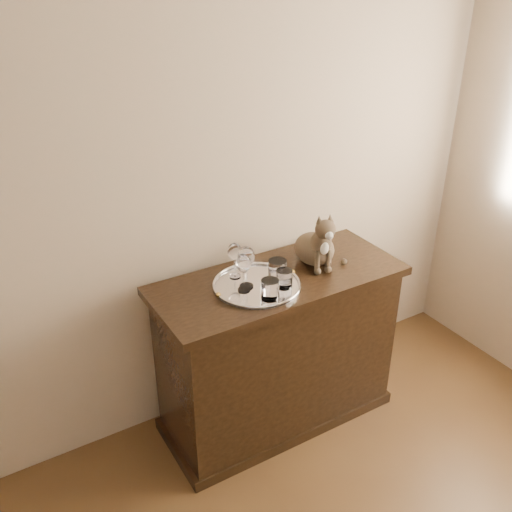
{
  "coord_description": "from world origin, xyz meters",
  "views": [
    {
      "loc": [
        -0.67,
        0.03,
        2.18
      ],
      "look_at": [
        0.48,
        1.95,
        0.99
      ],
      "focal_mm": 40.0,
      "sensor_mm": 36.0,
      "label": 1
    }
  ],
  "objects_px": {
    "wine_glass_c": "(244,273)",
    "tumbler_a": "(284,279)",
    "tumbler_b": "(270,289)",
    "tray": "(257,286)",
    "wine_glass_d": "(246,267)",
    "sideboard": "(277,350)",
    "tumbler_c": "(277,270)",
    "cat": "(315,235)",
    "wine_glass_b": "(235,260)"
  },
  "relations": [
    {
      "from": "tumbler_a",
      "to": "tumbler_c",
      "type": "xyz_separation_m",
      "value": [
        0.01,
        0.07,
        0.01
      ]
    },
    {
      "from": "sideboard",
      "to": "tray",
      "type": "distance_m",
      "value": 0.45
    },
    {
      "from": "tumbler_b",
      "to": "tumbler_c",
      "type": "distance_m",
      "value": 0.17
    },
    {
      "from": "sideboard",
      "to": "wine_glass_d",
      "type": "distance_m",
      "value": 0.56
    },
    {
      "from": "sideboard",
      "to": "tray",
      "type": "xyz_separation_m",
      "value": [
        -0.13,
        -0.02,
        0.43
      ]
    },
    {
      "from": "tumbler_c",
      "to": "cat",
      "type": "relative_size",
      "value": 0.33
    },
    {
      "from": "wine_glass_d",
      "to": "tumbler_b",
      "type": "xyz_separation_m",
      "value": [
        0.04,
        -0.14,
        -0.06
      ]
    },
    {
      "from": "sideboard",
      "to": "tumbler_c",
      "type": "bearing_deg",
      "value": -137.83
    },
    {
      "from": "tumbler_a",
      "to": "cat",
      "type": "bearing_deg",
      "value": 27.08
    },
    {
      "from": "sideboard",
      "to": "wine_glass_d",
      "type": "bearing_deg",
      "value": -177.25
    },
    {
      "from": "wine_glass_c",
      "to": "tumbler_b",
      "type": "bearing_deg",
      "value": -61.55
    },
    {
      "from": "sideboard",
      "to": "tumbler_a",
      "type": "bearing_deg",
      "value": -110.52
    },
    {
      "from": "wine_glass_b",
      "to": "tumbler_b",
      "type": "distance_m",
      "value": 0.25
    },
    {
      "from": "sideboard",
      "to": "cat",
      "type": "distance_m",
      "value": 0.61
    },
    {
      "from": "tumbler_a",
      "to": "sideboard",
      "type": "bearing_deg",
      "value": 69.48
    },
    {
      "from": "tumbler_a",
      "to": "tumbler_b",
      "type": "xyz_separation_m",
      "value": [
        -0.11,
        -0.05,
        0.0
      ]
    },
    {
      "from": "wine_glass_d",
      "to": "cat",
      "type": "height_order",
      "value": "cat"
    },
    {
      "from": "sideboard",
      "to": "tumbler_a",
      "type": "height_order",
      "value": "tumbler_a"
    },
    {
      "from": "wine_glass_c",
      "to": "wine_glass_d",
      "type": "distance_m",
      "value": 0.03
    },
    {
      "from": "sideboard",
      "to": "wine_glass_d",
      "type": "relative_size",
      "value": 6.0
    },
    {
      "from": "tray",
      "to": "wine_glass_b",
      "type": "relative_size",
      "value": 2.34
    },
    {
      "from": "tumbler_a",
      "to": "tray",
      "type": "bearing_deg",
      "value": 142.43
    },
    {
      "from": "wine_glass_d",
      "to": "tumbler_a",
      "type": "height_order",
      "value": "wine_glass_d"
    },
    {
      "from": "tumbler_b",
      "to": "cat",
      "type": "distance_m",
      "value": 0.42
    },
    {
      "from": "sideboard",
      "to": "wine_glass_d",
      "type": "height_order",
      "value": "wine_glass_d"
    },
    {
      "from": "tumbler_a",
      "to": "tumbler_b",
      "type": "bearing_deg",
      "value": -154.87
    },
    {
      "from": "wine_glass_d",
      "to": "tumbler_c",
      "type": "height_order",
      "value": "wine_glass_d"
    },
    {
      "from": "wine_glass_b",
      "to": "cat",
      "type": "height_order",
      "value": "cat"
    },
    {
      "from": "wine_glass_c",
      "to": "cat",
      "type": "bearing_deg",
      "value": 8.73
    },
    {
      "from": "tray",
      "to": "tumbler_b",
      "type": "height_order",
      "value": "tumbler_b"
    },
    {
      "from": "wine_glass_d",
      "to": "tumbler_a",
      "type": "xyz_separation_m",
      "value": [
        0.14,
        -0.09,
        -0.06
      ]
    },
    {
      "from": "sideboard",
      "to": "wine_glass_d",
      "type": "xyz_separation_m",
      "value": [
        -0.18,
        -0.01,
        0.53
      ]
    },
    {
      "from": "tumbler_b",
      "to": "tray",
      "type": "bearing_deg",
      "value": 86.04
    },
    {
      "from": "sideboard",
      "to": "wine_glass_b",
      "type": "xyz_separation_m",
      "value": [
        -0.18,
        0.1,
        0.52
      ]
    },
    {
      "from": "tray",
      "to": "tumbler_c",
      "type": "distance_m",
      "value": 0.12
    },
    {
      "from": "tumbler_a",
      "to": "tumbler_c",
      "type": "relative_size",
      "value": 0.88
    },
    {
      "from": "wine_glass_c",
      "to": "wine_glass_d",
      "type": "height_order",
      "value": "wine_glass_d"
    },
    {
      "from": "wine_glass_b",
      "to": "tumbler_a",
      "type": "relative_size",
      "value": 2.04
    },
    {
      "from": "tumbler_b",
      "to": "tumbler_c",
      "type": "relative_size",
      "value": 0.94
    },
    {
      "from": "wine_glass_c",
      "to": "tumbler_a",
      "type": "xyz_separation_m",
      "value": [
        0.17,
        -0.07,
        -0.05
      ]
    },
    {
      "from": "wine_glass_c",
      "to": "cat",
      "type": "xyz_separation_m",
      "value": [
        0.43,
        0.07,
        0.05
      ]
    },
    {
      "from": "tumbler_a",
      "to": "tumbler_b",
      "type": "distance_m",
      "value": 0.12
    },
    {
      "from": "wine_glass_d",
      "to": "cat",
      "type": "relative_size",
      "value": 0.69
    },
    {
      "from": "wine_glass_d",
      "to": "tumbler_c",
      "type": "relative_size",
      "value": 2.11
    },
    {
      "from": "tumbler_b",
      "to": "tumbler_c",
      "type": "height_order",
      "value": "tumbler_c"
    },
    {
      "from": "wine_glass_c",
      "to": "tumbler_a",
      "type": "relative_size",
      "value": 2.12
    },
    {
      "from": "tray",
      "to": "tumbler_c",
      "type": "height_order",
      "value": "tumbler_c"
    },
    {
      "from": "tumbler_a",
      "to": "tumbler_c",
      "type": "distance_m",
      "value": 0.08
    },
    {
      "from": "wine_glass_c",
      "to": "tumbler_c",
      "type": "relative_size",
      "value": 1.87
    },
    {
      "from": "wine_glass_b",
      "to": "tumbler_c",
      "type": "height_order",
      "value": "wine_glass_b"
    }
  ]
}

